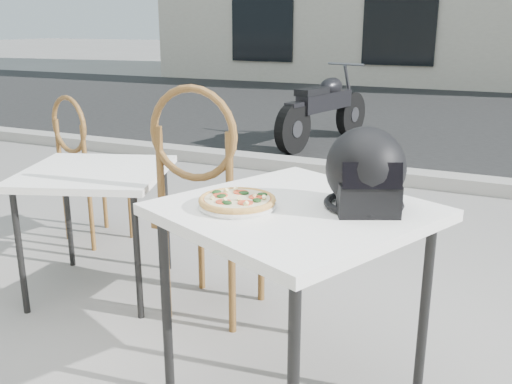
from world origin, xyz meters
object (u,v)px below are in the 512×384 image
at_px(helmet, 366,173).
at_px(cafe_table_side, 95,181).
at_px(plate, 237,205).
at_px(cafe_table_main, 295,225).
at_px(cafe_chair_side, 85,162).
at_px(pizza, 237,200).
at_px(motorcycle, 325,110).
at_px(cafe_chair_main, 206,192).

relative_size(helmet, cafe_table_side, 0.41).
bearing_deg(plate, cafe_table_main, 27.12).
bearing_deg(cafe_chair_side, helmet, 172.99).
relative_size(plate, helmet, 0.88).
bearing_deg(cafe_table_main, pizza, -152.93).
bearing_deg(cafe_table_side, motorcycle, 91.77).
bearing_deg(cafe_table_side, pizza, -26.19).
relative_size(cafe_chair_main, motorcycle, 0.62).
bearing_deg(cafe_chair_side, pizza, 163.40).
bearing_deg(pizza, helmet, 23.80).
distance_m(plate, cafe_chair_main, 0.70).
height_order(cafe_chair_main, motorcycle, cafe_chair_main).
height_order(helmet, cafe_chair_main, cafe_chair_main).
relative_size(cafe_chair_side, motorcycle, 0.53).
distance_m(helmet, cafe_chair_main, 0.95).
xyz_separation_m(cafe_table_main, cafe_table_side, (-1.30, 0.45, -0.10)).
distance_m(plate, cafe_table_side, 1.25).
xyz_separation_m(pizza, helmet, (0.41, 0.18, 0.10)).
bearing_deg(helmet, motorcycle, 85.62).
xyz_separation_m(plate, pizza, (-0.00, 0.00, 0.02)).
bearing_deg(plate, motorcycle, 104.47).
height_order(cafe_table_main, pizza, pizza).
distance_m(cafe_chair_main, cafe_table_side, 0.68).
xyz_separation_m(pizza, cafe_chair_main, (-0.43, 0.53, -0.17)).
bearing_deg(plate, cafe_chair_main, 129.27).
bearing_deg(pizza, cafe_chair_main, 129.28).
relative_size(cafe_table_side, motorcycle, 0.49).
xyz_separation_m(pizza, cafe_chair_side, (-1.65, 1.09, -0.27)).
xyz_separation_m(cafe_table_main, pizza, (-0.18, -0.09, 0.10)).
distance_m(cafe_table_main, helmet, 0.31).
xyz_separation_m(plate, motorcycle, (-1.24, 4.82, -0.38)).
relative_size(cafe_table_main, motorcycle, 0.59).
bearing_deg(cafe_chair_side, cafe_chair_main, 172.19).
distance_m(pizza, helmet, 0.46).
distance_m(plate, motorcycle, 4.99).
relative_size(cafe_chair_main, cafe_chair_side, 1.18).
bearing_deg(cafe_table_side, cafe_chair_side, 135.03).
relative_size(cafe_table_main, cafe_chair_side, 1.11).
bearing_deg(plate, cafe_table_side, 153.80).
relative_size(pizza, helmet, 0.93).
bearing_deg(cafe_chair_main, cafe_table_side, -2.94).
bearing_deg(helmet, cafe_chair_main, 133.42).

